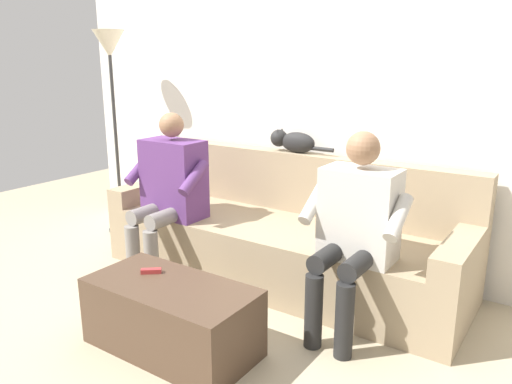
# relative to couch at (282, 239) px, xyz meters

# --- Properties ---
(ground_plane) EXTENTS (8.00, 8.00, 0.00)m
(ground_plane) POSITION_rel_couch_xyz_m (0.00, 0.73, -0.29)
(ground_plane) COLOR tan
(back_wall) EXTENTS (4.71, 0.06, 2.44)m
(back_wall) POSITION_rel_couch_xyz_m (0.00, -0.45, 0.93)
(back_wall) COLOR silver
(back_wall) RESTS_ON ground
(couch) EXTENTS (2.60, 0.83, 0.86)m
(couch) POSITION_rel_couch_xyz_m (0.00, 0.00, 0.00)
(couch) COLOR #9E896B
(couch) RESTS_ON ground
(coffee_table) EXTENTS (0.93, 0.46, 0.38)m
(coffee_table) POSITION_rel_couch_xyz_m (0.00, 1.14, -0.10)
(coffee_table) COLOR #4C3828
(coffee_table) RESTS_ON ground
(person_left_seated) EXTENTS (0.57, 0.53, 1.15)m
(person_left_seated) POSITION_rel_couch_xyz_m (-0.71, 0.40, 0.36)
(person_left_seated) COLOR beige
(person_left_seated) RESTS_ON ground
(person_right_seated) EXTENTS (0.60, 0.52, 1.17)m
(person_right_seated) POSITION_rel_couch_xyz_m (0.71, 0.39, 0.37)
(person_right_seated) COLOR #5B3370
(person_right_seated) RESTS_ON ground
(cat_on_backrest) EXTENTS (0.51, 0.13, 0.17)m
(cat_on_backrest) POSITION_rel_couch_xyz_m (0.10, -0.29, 0.66)
(cat_on_backrest) COLOR black
(cat_on_backrest) RESTS_ON couch
(remote_red) EXTENTS (0.11, 0.10, 0.03)m
(remote_red) POSITION_rel_couch_xyz_m (0.19, 1.10, 0.11)
(remote_red) COLOR #B73333
(remote_red) RESTS_ON coffee_table
(floor_lamp) EXTENTS (0.26, 0.26, 1.77)m
(floor_lamp) POSITION_rel_couch_xyz_m (1.74, -0.03, 1.20)
(floor_lamp) COLOR #2D2D2D
(floor_lamp) RESTS_ON ground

